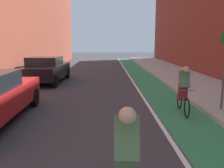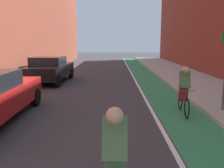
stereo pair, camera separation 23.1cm
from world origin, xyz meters
The scene contains 7 objects.
ground_plane centered at (0.00, 14.79, 0.00)m, with size 82.68×82.68×0.00m, color #38383D.
bike_lane_paint centered at (3.15, 16.79, 0.00)m, with size 1.60×37.58×0.00m, color #2D8451.
lane_divider_stripe centered at (2.25, 16.79, 0.00)m, with size 0.12×37.58×0.00m, color white.
sidewalk_right centered at (5.67, 16.79, 0.07)m, with size 3.44×37.58×0.14m, color #A8A59E.
parked_sedan_black centered at (-2.90, 15.83, 0.79)m, with size 2.16×4.42×1.53m.
cyclist_lead centered at (0.93, 4.78, 0.81)m, with size 0.48×1.74×1.62m.
cyclist_mid centered at (3.25, 9.62, 0.85)m, with size 0.48×1.70×1.60m.
Camera 1 is at (0.69, 1.86, 2.39)m, focal length 38.15 mm.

